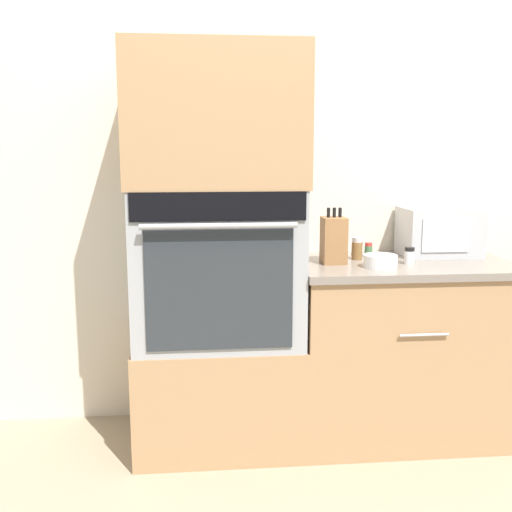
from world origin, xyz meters
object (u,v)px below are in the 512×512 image
at_px(microwave, 439,232).
at_px(condiment_jar_mid, 357,249).
at_px(bowl, 380,261).
at_px(condiment_jar_near, 368,250).
at_px(wall_oven, 217,264).
at_px(knife_block, 334,240).
at_px(condiment_jar_far, 409,256).

relative_size(microwave, condiment_jar_mid, 3.47).
relative_size(bowl, condiment_jar_near, 2.12).
height_order(condiment_jar_near, condiment_jar_mid, condiment_jar_mid).
distance_m(wall_oven, condiment_jar_near, 0.77).
bearing_deg(condiment_jar_mid, bowl, -75.14).
bearing_deg(bowl, wall_oven, 169.95).
distance_m(wall_oven, condiment_jar_mid, 0.69).
xyz_separation_m(microwave, condiment_jar_mid, (-0.44, -0.08, -0.07)).
distance_m(knife_block, condiment_jar_mid, 0.17).
relative_size(wall_oven, condiment_jar_far, 9.48).
bearing_deg(microwave, knife_block, -164.24).
bearing_deg(condiment_jar_near, condiment_jar_far, -55.86).
bearing_deg(knife_block, wall_oven, 179.35).
distance_m(wall_oven, bowl, 0.75).
bearing_deg(condiment_jar_near, bowl, -94.43).
height_order(bowl, condiment_jar_near, condiment_jar_near).
distance_m(wall_oven, microwave, 1.14).
bearing_deg(wall_oven, bowl, -10.05).
bearing_deg(condiment_jar_mid, knife_block, -148.94).
distance_m(condiment_jar_mid, condiment_jar_far, 0.26).
height_order(knife_block, condiment_jar_far, knife_block).
height_order(microwave, condiment_jar_mid, microwave).
distance_m(bowl, condiment_jar_far, 0.17).
bearing_deg(knife_block, bowl, -33.25).
bearing_deg(condiment_jar_mid, condiment_jar_near, 39.19).
xyz_separation_m(knife_block, bowl, (0.19, -0.12, -0.08)).
bearing_deg(condiment_jar_far, condiment_jar_near, 124.14).
bearing_deg(bowl, condiment_jar_mid, 104.86).
distance_m(microwave, condiment_jar_near, 0.38).
height_order(bowl, condiment_jar_mid, condiment_jar_mid).
height_order(microwave, knife_block, knife_block).
height_order(condiment_jar_near, condiment_jar_far, condiment_jar_far).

